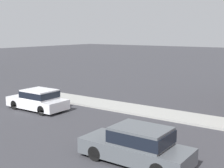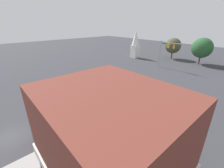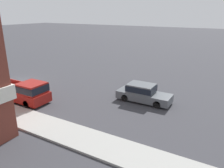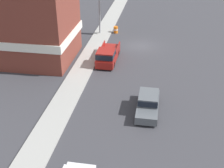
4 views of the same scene
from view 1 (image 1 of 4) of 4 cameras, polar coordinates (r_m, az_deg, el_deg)
name	(u,v)px [view 1 (image 1 of 4)]	position (r m, az deg, el deg)	size (l,w,h in m)	color
car_lead	(138,144)	(13.26, 4.70, -10.95)	(1.82, 4.80, 1.60)	black
car_oncoming	(38,99)	(22.57, -13.34, -2.74)	(1.94, 4.48, 1.47)	black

